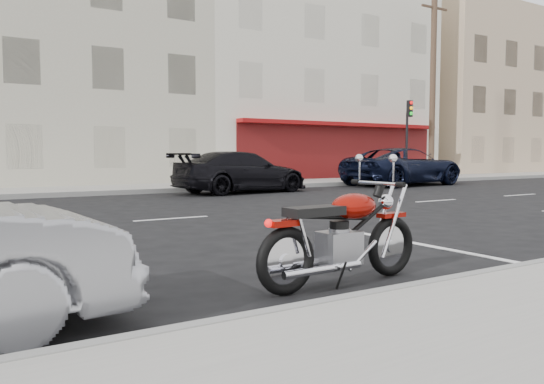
{
  "coord_description": "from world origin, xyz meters",
  "views": [
    {
      "loc": [
        -5.98,
        -10.37,
        1.34
      ],
      "look_at": [
        -2.01,
        -3.97,
        0.8
      ],
      "focal_mm": 35.0,
      "sensor_mm": 36.0,
      "label": 1
    }
  ],
  "objects_px": {
    "traffic_light": "(408,129)",
    "motorcycle": "(393,233)",
    "suv_far": "(403,167)",
    "fire_hydrant": "(382,171)",
    "utility_pole": "(433,88)",
    "car_far": "(241,172)"
  },
  "relations": [
    {
      "from": "motorcycle",
      "to": "traffic_light",
      "type": "bearing_deg",
      "value": 40.63
    },
    {
      "from": "utility_pole",
      "to": "suv_far",
      "type": "bearing_deg",
      "value": -150.52
    },
    {
      "from": "traffic_light",
      "to": "fire_hydrant",
      "type": "xyz_separation_m",
      "value": [
        -1.5,
        0.17,
        -2.03
      ]
    },
    {
      "from": "car_far",
      "to": "suv_far",
      "type": "bearing_deg",
      "value": -95.12
    },
    {
      "from": "traffic_light",
      "to": "car_far",
      "type": "height_order",
      "value": "traffic_light"
    },
    {
      "from": "suv_far",
      "to": "car_far",
      "type": "xyz_separation_m",
      "value": [
        -7.97,
        -0.17,
        -0.08
      ]
    },
    {
      "from": "utility_pole",
      "to": "fire_hydrant",
      "type": "distance_m",
      "value": 5.48
    },
    {
      "from": "traffic_light",
      "to": "suv_far",
      "type": "height_order",
      "value": "traffic_light"
    },
    {
      "from": "fire_hydrant",
      "to": "motorcycle",
      "type": "distance_m",
      "value": 20.14
    },
    {
      "from": "utility_pole",
      "to": "suv_far",
      "type": "height_order",
      "value": "utility_pole"
    },
    {
      "from": "traffic_light",
      "to": "car_far",
      "type": "bearing_deg",
      "value": -166.44
    },
    {
      "from": "utility_pole",
      "to": "suv_far",
      "type": "distance_m",
      "value": 6.73
    },
    {
      "from": "fire_hydrant",
      "to": "car_far",
      "type": "height_order",
      "value": "car_far"
    },
    {
      "from": "traffic_light",
      "to": "suv_far",
      "type": "distance_m",
      "value": 4.06
    },
    {
      "from": "traffic_light",
      "to": "car_far",
      "type": "relative_size",
      "value": 0.77
    },
    {
      "from": "traffic_light",
      "to": "motorcycle",
      "type": "relative_size",
      "value": 1.82
    },
    {
      "from": "traffic_light",
      "to": "fire_hydrant",
      "type": "distance_m",
      "value": 2.53
    },
    {
      "from": "traffic_light",
      "to": "motorcycle",
      "type": "distance_m",
      "value": 21.18
    },
    {
      "from": "traffic_light",
      "to": "car_far",
      "type": "xyz_separation_m",
      "value": [
        -10.72,
        -2.59,
        -1.84
      ]
    },
    {
      "from": "traffic_light",
      "to": "fire_hydrant",
      "type": "relative_size",
      "value": 5.28
    },
    {
      "from": "fire_hydrant",
      "to": "utility_pole",
      "type": "bearing_deg",
      "value": 1.64
    },
    {
      "from": "fire_hydrant",
      "to": "motorcycle",
      "type": "height_order",
      "value": "motorcycle"
    }
  ]
}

